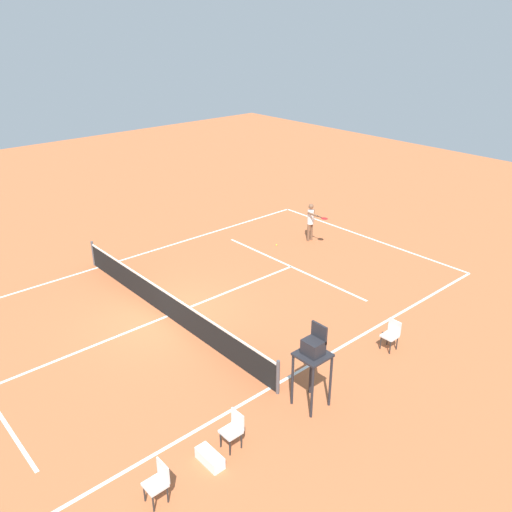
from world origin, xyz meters
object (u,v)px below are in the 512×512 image
Objects in this scene: tennis_ball at (276,245)px; player_serving at (311,219)px; courtside_chair_near at (158,481)px; courtside_chair_mid at (391,334)px; courtside_chair_far at (233,428)px; umpire_chair at (313,354)px; equipment_bag at (210,458)px.

player_serving is at bearing -111.51° from tennis_ball.
courtside_chair_near and courtside_chair_mid have the same top height.
courtside_chair_far is at bearing -85.62° from courtside_chair_near.
umpire_chair is at bearing -90.22° from courtside_chair_near.
tennis_ball is (0.62, 1.57, -1.02)m from player_serving.
courtside_chair_far is (-8.24, 9.24, 0.50)m from tennis_ball.
courtside_chair_near is at bearing 91.01° from courtside_chair_mid.
courtside_chair_mid is at bearing -88.99° from courtside_chair_near.
courtside_chair_far reaches higher than tennis_ball.
umpire_chair is 4.81m from courtside_chair_near.
tennis_ball is 10.90m from umpire_chair.
courtside_chair_mid is (0.15, -8.46, 0.00)m from courtside_chair_near.
courtside_chair_near is 8.46m from courtside_chair_mid.
courtside_chair_near reaches higher than tennis_ball.
player_serving is 0.73× the size of umpire_chair.
umpire_chair reaches higher than courtside_chair_mid.
courtside_chair_mid is 6.28m from courtside_chair_far.
tennis_ball is 0.07× the size of courtside_chair_near.
equipment_bag is at bearing -85.71° from courtside_chair_near.
player_serving is 11.41m from umpire_chair.
tennis_ball is 0.03× the size of umpire_chair.
courtside_chair_mid reaches higher than equipment_bag.
equipment_bag is (0.11, -1.43, -0.38)m from courtside_chair_near.
umpire_chair reaches higher than courtside_chair_near.
courtside_chair_mid is (-8.26, 2.97, 0.50)m from tennis_ball.
player_serving reaches higher than courtside_chair_far.
player_serving is 13.91m from equipment_bag.
equipment_bag is (-8.30, 10.00, 0.12)m from tennis_ball.
umpire_chair is 2.54× the size of courtside_chair_far.
umpire_chair is 2.54× the size of courtside_chair_near.
player_serving is 15.16m from courtside_chair_near.
courtside_chair_near reaches higher than equipment_bag.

